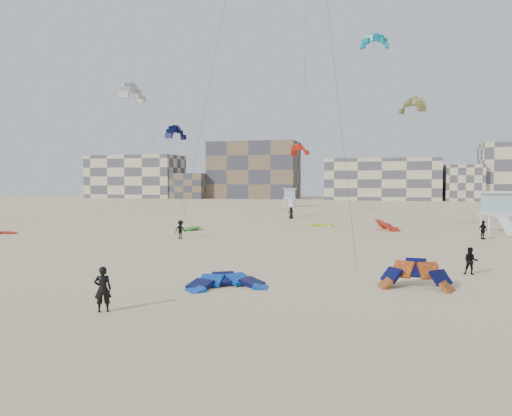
% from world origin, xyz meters
% --- Properties ---
extents(ground, '(320.00, 320.00, 0.00)m').
position_xyz_m(ground, '(0.00, 0.00, 0.00)').
color(ground, beige).
rests_on(ground, ground).
extents(kite_ground_blue, '(5.35, 5.45, 2.17)m').
position_xyz_m(kite_ground_blue, '(3.89, 2.13, 0.00)').
color(kite_ground_blue, blue).
rests_on(kite_ground_blue, ground).
extents(kite_ground_orange, '(3.62, 3.64, 3.49)m').
position_xyz_m(kite_ground_orange, '(12.97, 4.34, 0.00)').
color(kite_ground_orange, orange).
rests_on(kite_ground_orange, ground).
extents(kite_ground_green, '(3.72, 3.53, 1.25)m').
position_xyz_m(kite_ground_green, '(-9.48, 29.76, 0.00)').
color(kite_ground_green, '#14911A').
rests_on(kite_ground_green, ground).
extents(kite_ground_red_far, '(4.77, 4.64, 3.48)m').
position_xyz_m(kite_ground_red_far, '(11.67, 35.05, 0.00)').
color(kite_ground_red_far, red).
rests_on(kite_ground_red_far, ground).
extents(kite_ground_yellow, '(2.88, 3.04, 0.55)m').
position_xyz_m(kite_ground_yellow, '(3.87, 37.99, 0.00)').
color(kite_ground_yellow, '#FBF713').
rests_on(kite_ground_yellow, ground).
extents(kitesurfer_main, '(0.81, 0.71, 1.86)m').
position_xyz_m(kitesurfer_main, '(0.46, -3.54, 0.93)').
color(kitesurfer_main, black).
rests_on(kitesurfer_main, ground).
extents(kitesurfer_b, '(0.84, 0.69, 1.57)m').
position_xyz_m(kitesurfer_b, '(16.19, 8.98, 0.78)').
color(kitesurfer_b, black).
rests_on(kitesurfer_b, ground).
extents(kitesurfer_c, '(1.21, 1.26, 1.72)m').
position_xyz_m(kitesurfer_c, '(-6.95, 21.43, 0.86)').
color(kitesurfer_c, black).
rests_on(kitesurfer_c, ground).
extents(kitesurfer_d, '(0.87, 1.09, 1.73)m').
position_xyz_m(kitesurfer_d, '(20.13, 28.15, 0.87)').
color(kitesurfer_d, black).
rests_on(kitesurfer_d, ground).
extents(kitesurfer_e, '(0.85, 0.59, 1.68)m').
position_xyz_m(kitesurfer_e, '(-1.70, 48.69, 0.84)').
color(kitesurfer_e, black).
rests_on(kitesurfer_e, ground).
extents(kitesurfer_f, '(0.90, 1.74, 1.80)m').
position_xyz_m(kitesurfer_f, '(27.12, 54.26, 0.90)').
color(kitesurfer_f, black).
rests_on(kitesurfer_f, ground).
extents(kite_fly_grey, '(9.71, 4.37, 15.82)m').
position_xyz_m(kite_fly_grey, '(-17.33, 31.79, 15.54)').
color(kite_fly_grey, '#BABABA').
rests_on(kite_fly_grey, ground).
extents(kite_fly_olive, '(8.55, 5.42, 13.58)m').
position_xyz_m(kite_fly_olive, '(14.00, 35.45, 13.36)').
color(kite_fly_olive, brown).
rests_on(kite_fly_olive, ground).
extents(kite_fly_navy, '(4.97, 10.80, 13.30)m').
position_xyz_m(kite_fly_navy, '(-21.45, 53.36, 12.99)').
color(kite_fly_navy, '#04093C').
rests_on(kite_fly_navy, ground).
extents(kite_fly_teal_b, '(4.68, 4.55, 26.51)m').
position_xyz_m(kite_fly_teal_b, '(9.43, 57.01, 26.21)').
color(kite_fly_teal_b, '#0C7DAF').
rests_on(kite_fly_teal_b, ground).
extents(kite_fly_red, '(6.77, 8.58, 11.29)m').
position_xyz_m(kite_fly_red, '(-3.15, 63.72, 10.60)').
color(kite_fly_red, red).
rests_on(kite_fly_red, ground).
extents(lifeguard_tower_near, '(3.51, 6.14, 4.30)m').
position_xyz_m(lifeguard_tower_near, '(22.57, 34.92, 2.13)').
color(lifeguard_tower_near, white).
rests_on(lifeguard_tower_near, ground).
extents(lifeguard_tower_far, '(3.34, 5.63, 3.86)m').
position_xyz_m(lifeguard_tower_far, '(-8.56, 83.05, 1.91)').
color(lifeguard_tower_far, white).
rests_on(lifeguard_tower_far, ground).
extents(condo_west_a, '(30.00, 15.00, 14.00)m').
position_xyz_m(condo_west_a, '(-70.00, 130.00, 7.00)').
color(condo_west_a, beige).
rests_on(condo_west_a, ground).
extents(condo_west_b, '(28.00, 14.00, 18.00)m').
position_xyz_m(condo_west_b, '(-30.00, 134.00, 9.00)').
color(condo_west_b, brown).
rests_on(condo_west_b, ground).
extents(condo_mid, '(32.00, 16.00, 12.00)m').
position_xyz_m(condo_mid, '(10.00, 130.00, 6.00)').
color(condo_mid, beige).
rests_on(condo_mid, ground).
extents(condo_fill_left, '(12.00, 10.00, 8.00)m').
position_xyz_m(condo_fill_left, '(-50.00, 128.00, 4.00)').
color(condo_fill_left, brown).
rests_on(condo_fill_left, ground).
extents(condo_fill_right, '(10.00, 10.00, 10.00)m').
position_xyz_m(condo_fill_right, '(32.00, 128.00, 5.00)').
color(condo_fill_right, beige).
rests_on(condo_fill_right, ground).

